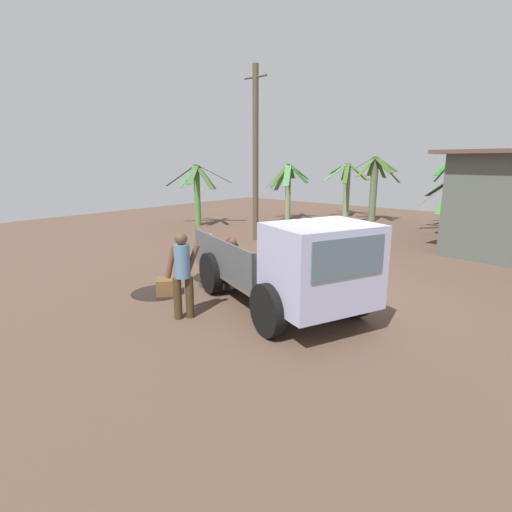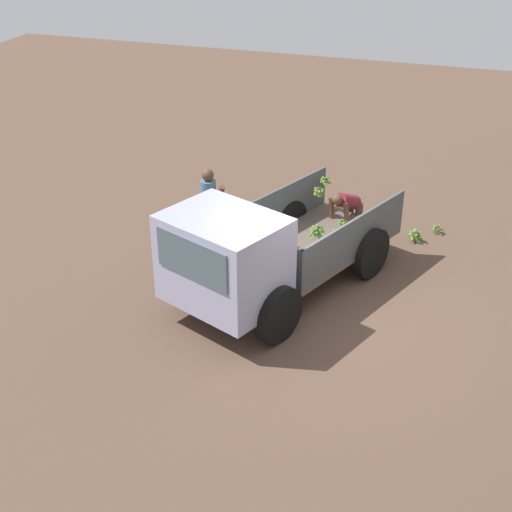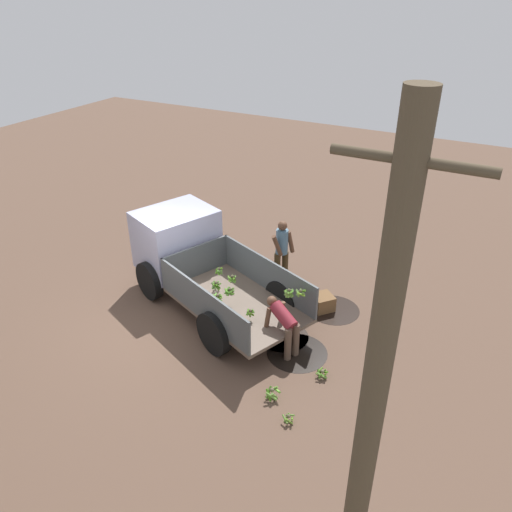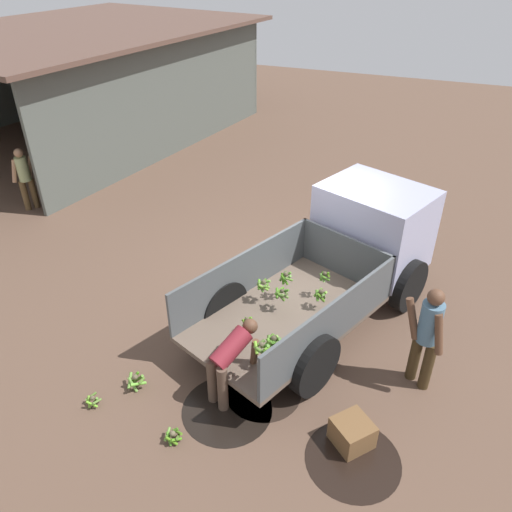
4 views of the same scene
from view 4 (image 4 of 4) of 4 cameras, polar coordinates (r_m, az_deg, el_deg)
ground at (r=9.53m, az=3.72°, el=-3.50°), size 36.00×36.00×0.00m
mud_patch_0 at (r=6.97m, az=11.00°, el=-21.88°), size 1.23×1.23×0.01m
mud_patch_1 at (r=7.36m, az=-3.33°, el=-17.12°), size 1.28×1.28×0.01m
mud_patch_2 at (r=7.56m, az=0.83°, el=-15.27°), size 1.12×1.12×0.01m
cargo_truck at (r=8.93m, az=11.20°, el=1.11°), size 5.02×3.45×1.95m
warehouse_shed at (r=17.95m, az=-17.96°, el=21.20°), size 11.61×9.30×3.33m
person_foreground_visitor at (r=7.43m, az=18.96°, el=-8.42°), size 0.50×0.66×1.70m
person_worker_loading at (r=7.04m, az=-3.00°, el=-11.56°), size 0.84×0.67×1.15m
person_bystander_near_shed at (r=13.14m, az=-24.93°, el=8.29°), size 0.57×0.42×1.52m
banana_bunch_on_ground_0 at (r=7.03m, az=-9.46°, el=-19.60°), size 0.24×0.24×0.19m
banana_bunch_on_ground_1 at (r=7.72m, az=-13.57°, el=-13.65°), size 0.32×0.31×0.25m
banana_bunch_on_ground_2 at (r=7.67m, az=-18.15°, el=-15.37°), size 0.23×0.23×0.19m
wooden_crate_0 at (r=6.98m, az=10.94°, el=-19.23°), size 0.65×0.65×0.37m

